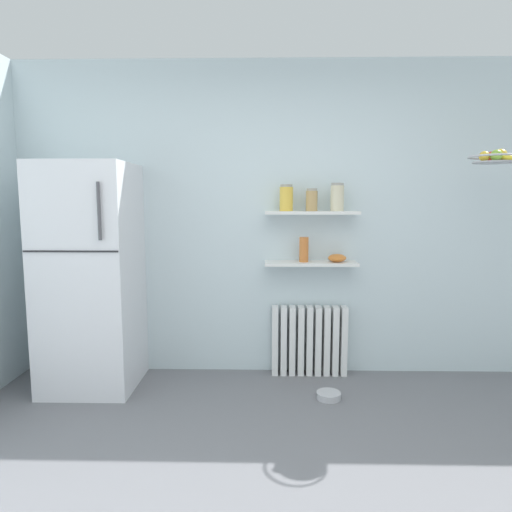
{
  "coord_description": "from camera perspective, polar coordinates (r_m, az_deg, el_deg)",
  "views": [
    {
      "loc": [
        -0.13,
        -1.74,
        1.47
      ],
      "look_at": [
        -0.2,
        1.6,
        1.05
      ],
      "focal_mm": 31.39,
      "sensor_mm": 36.0,
      "label": 1
    }
  ],
  "objects": [
    {
      "name": "vase",
      "position": [
        3.67,
        6.12,
        0.83
      ],
      "size": [
        0.08,
        0.08,
        0.2
      ],
      "primitive_type": "cylinder",
      "color": "#CC7033",
      "rests_on": "wall_shelf_lower"
    },
    {
      "name": "back_wall",
      "position": [
        3.8,
        3.2,
        4.58
      ],
      "size": [
        7.04,
        0.1,
        2.6
      ],
      "primitive_type": "cube",
      "color": "silver",
      "rests_on": "ground_plane"
    },
    {
      "name": "shelf_bowl",
      "position": [
        3.71,
        10.3,
        -0.25
      ],
      "size": [
        0.15,
        0.15,
        0.07
      ],
      "primitive_type": "ellipsoid",
      "color": "orange",
      "rests_on": "wall_shelf_lower"
    },
    {
      "name": "refrigerator",
      "position": [
        3.71,
        -20.3,
        -2.51
      ],
      "size": [
        0.68,
        0.7,
        1.75
      ],
      "color": "silver",
      "rests_on": "ground_plane"
    },
    {
      "name": "pet_food_bowl",
      "position": [
        3.52,
        9.24,
        -17.15
      ],
      "size": [
        0.18,
        0.18,
        0.05
      ],
      "primitive_type": "cylinder",
      "color": "#B7B7BC",
      "rests_on": "ground_plane"
    },
    {
      "name": "radiator",
      "position": [
        3.86,
        6.79,
        -10.65
      ],
      "size": [
        0.63,
        0.12,
        0.58
      ],
      "color": "white",
      "rests_on": "ground_plane"
    },
    {
      "name": "hanging_fruit_basket",
      "position": [
        3.66,
        28.16,
        11.04
      ],
      "size": [
        0.35,
        0.35,
        0.1
      ],
      "color": "#B2B2B7"
    },
    {
      "name": "wall_shelf_lower",
      "position": [
        3.69,
        6.99,
        -0.94
      ],
      "size": [
        0.75,
        0.22,
        0.02
      ],
      "primitive_type": "cube",
      "color": "white"
    },
    {
      "name": "ground_plane",
      "position": [
        2.68,
        4.27,
        -26.07
      ],
      "size": [
        7.04,
        7.04,
        0.0
      ],
      "primitive_type": "plane",
      "color": "slate"
    },
    {
      "name": "storage_jar_2",
      "position": [
        3.68,
        10.31,
        7.37
      ],
      "size": [
        0.11,
        0.11,
        0.22
      ],
      "color": "beige",
      "rests_on": "wall_shelf_upper"
    },
    {
      "name": "storage_jar_1",
      "position": [
        3.65,
        7.11,
        7.1
      ],
      "size": [
        0.09,
        0.09,
        0.18
      ],
      "color": "tan",
      "rests_on": "wall_shelf_upper"
    },
    {
      "name": "wall_shelf_upper",
      "position": [
        3.65,
        7.09,
        5.5
      ],
      "size": [
        0.75,
        0.22,
        0.02
      ],
      "primitive_type": "cube",
      "color": "white"
    },
    {
      "name": "storage_jar_0",
      "position": [
        3.64,
        3.88,
        7.38
      ],
      "size": [
        0.11,
        0.11,
        0.21
      ],
      "color": "yellow",
      "rests_on": "wall_shelf_upper"
    }
  ]
}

